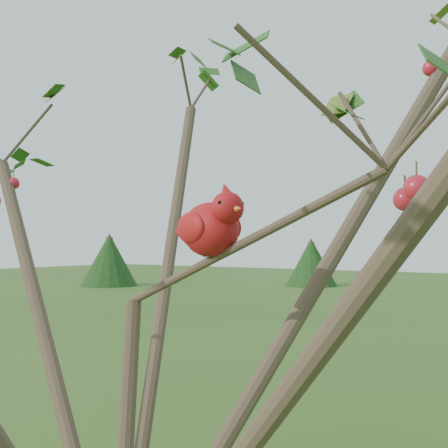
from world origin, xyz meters
TOP-DOWN VIEW (x-y plane):
  - crabapple_tree at (0.03, -0.02)m, footprint 2.35×2.05m
  - cardinal at (0.19, 0.08)m, footprint 0.22×0.15m

SIDE VIEW (x-z plane):
  - cardinal at x=0.19m, z-range 2.03..2.19m
  - crabapple_tree at x=0.03m, z-range 0.65..3.60m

